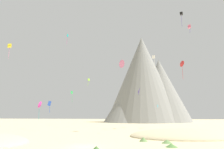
% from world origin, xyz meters
% --- Properties ---
extents(ground_plane, '(400.00, 400.00, 0.00)m').
position_xyz_m(ground_plane, '(0.00, 0.00, 0.00)').
color(ground_plane, beige).
extents(dune_foreground_right, '(27.34, 24.11, 3.17)m').
position_xyz_m(dune_foreground_right, '(16.82, 17.61, 0.00)').
color(dune_foreground_right, '#CCBA8E').
rests_on(dune_foreground_right, ground_plane).
extents(bush_low_patch, '(1.94, 1.94, 0.71)m').
position_xyz_m(bush_low_patch, '(2.78, -3.78, 0.36)').
color(bush_low_patch, '#477238').
rests_on(bush_low_patch, ground_plane).
extents(bush_near_right, '(2.37, 2.37, 0.49)m').
position_xyz_m(bush_near_right, '(12.44, 1.56, 0.25)').
color(bush_near_right, '#568442').
rests_on(bush_near_right, ground_plane).
extents(bush_near_left, '(1.87, 1.87, 0.73)m').
position_xyz_m(bush_near_left, '(8.44, 7.46, 0.36)').
color(bush_near_left, '#668C4C').
rests_on(bush_near_left, ground_plane).
extents(bush_scatter_east, '(2.15, 2.15, 0.58)m').
position_xyz_m(bush_scatter_east, '(12.23, 5.61, 0.29)').
color(bush_scatter_east, '#668C4C').
rests_on(bush_scatter_east, ground_plane).
extents(rock_massif, '(67.80, 59.86, 56.58)m').
position_xyz_m(rock_massif, '(9.72, 106.47, 24.12)').
color(rock_massif, gray).
rests_on(rock_massif, ground_plane).
extents(kite_pink_mid, '(1.93, 1.85, 2.39)m').
position_xyz_m(kite_pink_mid, '(2.64, 28.18, 19.01)').
color(kite_pink_mid, pink).
extents(kite_green_mid, '(0.93, 0.91, 5.19)m').
position_xyz_m(kite_green_mid, '(-23.27, 58.60, 13.68)').
color(kite_green_mid, green).
extents(kite_rainbow_high, '(1.33, 1.28, 3.32)m').
position_xyz_m(kite_rainbow_high, '(26.51, 48.31, 37.68)').
color(kite_rainbow_high, '#E5668C').
extents(kite_blue_low, '(1.04, 0.55, 3.57)m').
position_xyz_m(kite_blue_low, '(-19.34, 28.81, 7.57)').
color(kite_blue_low, blue).
extents(kite_black_high, '(1.20, 1.18, 5.44)m').
position_xyz_m(kite_black_high, '(22.40, 40.34, 39.26)').
color(kite_black_high, black).
extents(kite_teal_high, '(0.51, 0.99, 4.48)m').
position_xyz_m(kite_teal_high, '(-23.42, 50.94, 37.65)').
color(kite_teal_high, teal).
extents(kite_cyan_low, '(0.27, 0.76, 1.07)m').
position_xyz_m(kite_cyan_low, '(13.39, 47.50, 7.59)').
color(kite_cyan_low, '#33BCDB').
extents(kite_lime_mid, '(0.70, 0.95, 3.11)m').
position_xyz_m(kite_lime_mid, '(-12.62, 47.48, 17.65)').
color(kite_lime_mid, '#8CD133').
extents(kite_indigo_low, '(1.01, 2.52, 2.47)m').
position_xyz_m(kite_indigo_low, '(6.87, 40.73, 12.32)').
color(kite_indigo_low, '#5138B2').
extents(kite_red_mid, '(1.74, 2.37, 6.79)m').
position_xyz_m(kite_red_mid, '(22.09, 44.35, 22.24)').
color(kite_red_mid, red).
extents(kite_yellow_mid, '(1.40, 1.38, 4.29)m').
position_xyz_m(kite_yellow_mid, '(-27.80, 19.84, 23.28)').
color(kite_yellow_mid, yellow).
extents(kite_white_mid, '(1.09, 0.54, 5.17)m').
position_xyz_m(kite_white_mid, '(12.25, 39.67, 23.19)').
color(kite_white_mid, white).
extents(kite_magenta_low, '(1.12, 2.28, 5.97)m').
position_xyz_m(kite_magenta_low, '(-25.55, 35.00, 7.74)').
color(kite_magenta_low, '#D1339E').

